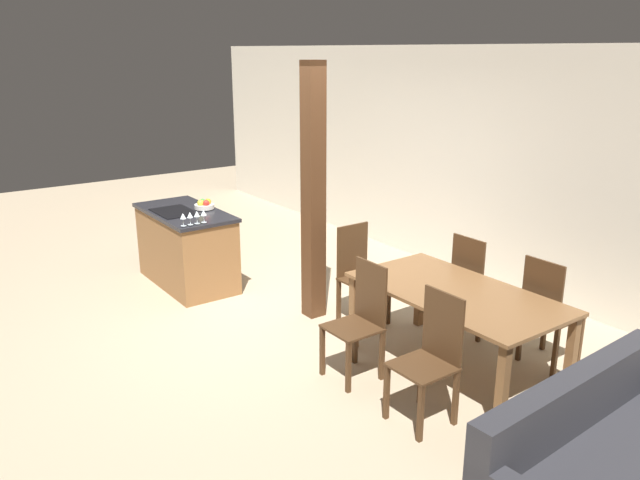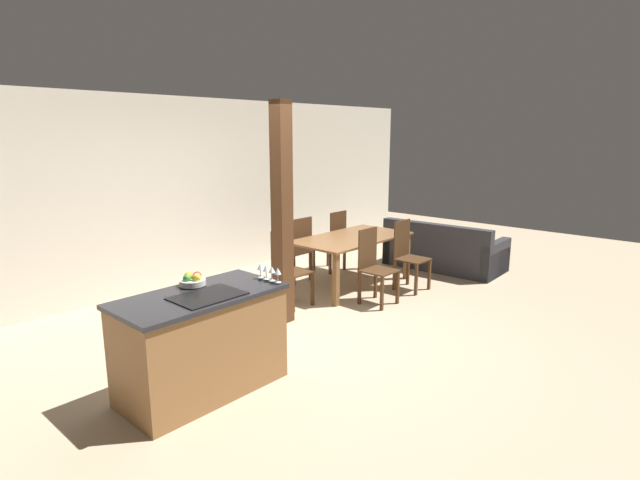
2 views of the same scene
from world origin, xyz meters
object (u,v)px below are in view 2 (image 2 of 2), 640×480
(wine_glass_far, at_px, (266,269))
(dining_chair_near_left, at_px, (374,265))
(dining_chair_far_left, at_px, (297,249))
(fruit_bowl, at_px, (193,280))
(couch, at_px, (443,252))
(timber_post, at_px, (282,215))
(wine_glass_end, at_px, (260,267))
(wine_glass_near, at_px, (278,272))
(wine_glass_middle, at_px, (272,270))
(dining_chair_head_end, at_px, (288,269))
(dining_table, at_px, (351,243))
(kitchen_island, at_px, (202,342))
(dining_chair_near_right, at_px, (408,254))
(dining_chair_far_right, at_px, (333,240))

(wine_glass_far, relative_size, dining_chair_near_left, 0.14)
(wine_glass_far, distance_m, dining_chair_far_left, 2.90)
(fruit_bowl, bearing_deg, wine_glass_far, -32.28)
(dining_chair_far_left, distance_m, couch, 2.51)
(dining_chair_near_left, xyz_separation_m, timber_post, (-1.24, 0.41, 0.77))
(fruit_bowl, distance_m, wine_glass_end, 0.61)
(wine_glass_near, xyz_separation_m, wine_glass_end, (0.00, 0.23, 0.00))
(fruit_bowl, xyz_separation_m, wine_glass_end, (0.55, -0.27, 0.06))
(wine_glass_middle, relative_size, timber_post, 0.05)
(dining_chair_head_end, bearing_deg, dining_table, -90.00)
(wine_glass_far, xyz_separation_m, timber_post, (0.98, 0.81, 0.28))
(wine_glass_far, distance_m, dining_table, 2.87)
(kitchen_island, height_order, wine_glass_middle, wine_glass_middle)
(wine_glass_far, bearing_deg, dining_table, 22.72)
(wine_glass_middle, height_order, wine_glass_far, same)
(kitchen_island, xyz_separation_m, dining_chair_near_right, (3.66, 0.27, 0.06))
(fruit_bowl, xyz_separation_m, dining_table, (3.17, 0.75, -0.30))
(wine_glass_middle, bearing_deg, wine_glass_near, -90.00)
(fruit_bowl, xyz_separation_m, wine_glass_far, (0.55, -0.35, 0.06))
(fruit_bowl, height_order, wine_glass_far, wine_glass_far)
(wine_glass_far, bearing_deg, wine_glass_end, 90.00)
(wine_glass_end, relative_size, couch, 0.07)
(wine_glass_middle, relative_size, dining_table, 0.08)
(dining_chair_near_left, relative_size, timber_post, 0.39)
(wine_glass_far, height_order, dining_chair_far_right, wine_glass_far)
(kitchen_island, height_order, dining_table, kitchen_island)
(dining_chair_near_left, distance_m, dining_chair_head_end, 1.12)
(fruit_bowl, relative_size, dining_chair_near_left, 0.23)
(couch, bearing_deg, fruit_bowl, 89.97)
(wine_glass_near, relative_size, timber_post, 0.05)
(wine_glass_end, distance_m, dining_chair_head_end, 1.76)
(kitchen_island, distance_m, couch, 5.05)
(wine_glass_near, height_order, dining_chair_far_right, wine_glass_near)
(wine_glass_near, bearing_deg, fruit_bowl, 137.57)
(dining_chair_near_right, bearing_deg, dining_chair_far_left, 120.00)
(kitchen_island, relative_size, dining_chair_far_left, 1.43)
(wine_glass_end, distance_m, dining_table, 2.84)
(dining_table, height_order, dining_chair_far_right, dining_chair_far_right)
(wine_glass_far, xyz_separation_m, dining_table, (2.62, 1.10, -0.36))
(couch, distance_m, timber_post, 3.57)
(wine_glass_far, height_order, dining_chair_head_end, wine_glass_far)
(dining_table, bearing_deg, wine_glass_near, -154.47)
(dining_chair_near_right, relative_size, dining_chair_far_right, 1.00)
(kitchen_island, xyz_separation_m, timber_post, (1.61, 0.67, 0.83))
(fruit_bowl, relative_size, dining_chair_far_right, 0.23)
(dining_table, xyz_separation_m, timber_post, (-1.65, -0.29, 0.64))
(dining_chair_near_right, height_order, dining_chair_head_end, same)
(fruit_bowl, height_order, couch, fruit_bowl)
(dining_chair_head_end, height_order, timber_post, timber_post)
(couch, bearing_deg, dining_chair_near_left, 91.85)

